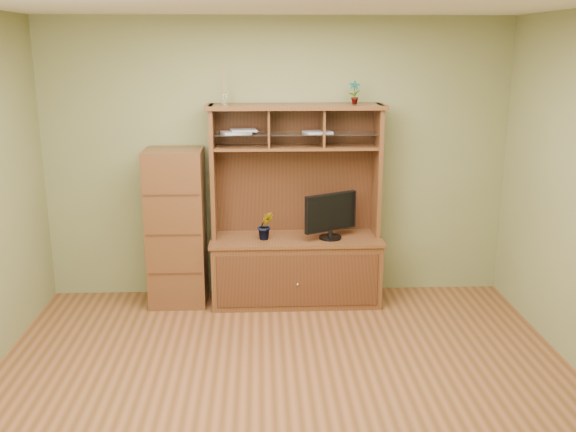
{
  "coord_description": "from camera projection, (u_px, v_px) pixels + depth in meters",
  "views": [
    {
      "loc": [
        -0.17,
        -4.17,
        2.42
      ],
      "look_at": [
        0.07,
        1.2,
        0.99
      ],
      "focal_mm": 40.0,
      "sensor_mm": 36.0,
      "label": 1
    }
  ],
  "objects": [
    {
      "name": "room",
      "position": [
        286.0,
        211.0,
        4.3
      ],
      "size": [
        4.54,
        4.04,
        2.74
      ],
      "color": "brown",
      "rests_on": "ground"
    },
    {
      "name": "top_plant",
      "position": [
        354.0,
        92.0,
        5.91
      ],
      "size": [
        0.12,
        0.09,
        0.22
      ],
      "primitive_type": "imported",
      "rotation": [
        0.0,
        0.0,
        -0.07
      ],
      "color": "#295C20",
      "rests_on": "media_hutch"
    },
    {
      "name": "side_cabinet",
      "position": [
        177.0,
        228.0,
        6.09
      ],
      "size": [
        0.54,
        0.49,
        1.5
      ],
      "color": "#472614",
      "rests_on": "room"
    },
    {
      "name": "magazines",
      "position": [
        265.0,
        132.0,
        5.96
      ],
      "size": [
        1.05,
        0.26,
        0.04
      ],
      "color": "#B3B4B8",
      "rests_on": "media_hutch"
    },
    {
      "name": "monitor",
      "position": [
        331.0,
        215.0,
        6.03
      ],
      "size": [
        0.51,
        0.3,
        0.44
      ],
      "rotation": [
        0.0,
        0.0,
        0.49
      ],
      "color": "black",
      "rests_on": "media_hutch"
    },
    {
      "name": "orchid_plant",
      "position": [
        266.0,
        225.0,
        6.03
      ],
      "size": [
        0.15,
        0.13,
        0.27
      ],
      "primitive_type": "imported",
      "rotation": [
        0.0,
        0.0,
        0.04
      ],
      "color": "#2E551D",
      "rests_on": "media_hutch"
    },
    {
      "name": "media_hutch",
      "position": [
        296.0,
        249.0,
        6.19
      ],
      "size": [
        1.66,
        0.61,
        1.9
      ],
      "color": "#472614",
      "rests_on": "room"
    },
    {
      "name": "reed_diffuser",
      "position": [
        224.0,
        91.0,
        5.85
      ],
      "size": [
        0.06,
        0.06,
        0.32
      ],
      "color": "silver",
      "rests_on": "media_hutch"
    }
  ]
}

